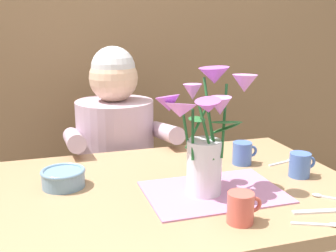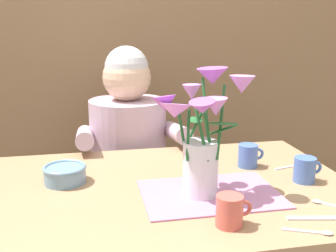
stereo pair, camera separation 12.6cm
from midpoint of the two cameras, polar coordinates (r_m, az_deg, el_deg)
name	(u,v)px [view 2 (the right image)]	position (r m, az deg, el deg)	size (l,w,h in m)	color
wood_panel_backdrop	(125,18)	(2.21, -4.35, 14.69)	(4.00, 0.10, 2.50)	brown
dining_table	(162,216)	(1.31, 1.98, -12.46)	(1.20, 0.80, 0.74)	#9E7A56
seated_person	(129,172)	(1.89, -3.50, -6.49)	(0.45, 0.47, 1.14)	#4C4C56
striped_placemat	(210,194)	(1.23, 8.89, -9.36)	(0.40, 0.28, 0.01)	#B275A3
flower_vase	(201,133)	(1.16, 7.75, -0.99)	(0.31, 0.22, 0.37)	silver
ceramic_bowl	(65,173)	(1.32, -11.51, -6.54)	(0.14, 0.14, 0.06)	#6689A8
dinner_knife	(324,218)	(1.17, 23.84, -11.73)	(0.19, 0.02, 0.01)	silver
coffee_cup	(230,211)	(1.05, 12.13, -11.54)	(0.09, 0.07, 0.08)	#CC564C
ceramic_mug	(248,156)	(1.47, 13.55, -4.07)	(0.09, 0.07, 0.08)	#476BB7
tea_cup	(305,170)	(1.39, 21.05, -5.72)	(0.09, 0.07, 0.08)	#476BB7
spoon_0	(327,204)	(1.26, 24.01, -9.92)	(0.10, 0.09, 0.01)	silver
spoon_1	(316,232)	(1.09, 23.10, -13.50)	(0.11, 0.06, 0.01)	silver
spoon_2	(293,166)	(1.53, 19.33, -5.28)	(0.12, 0.04, 0.01)	silver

